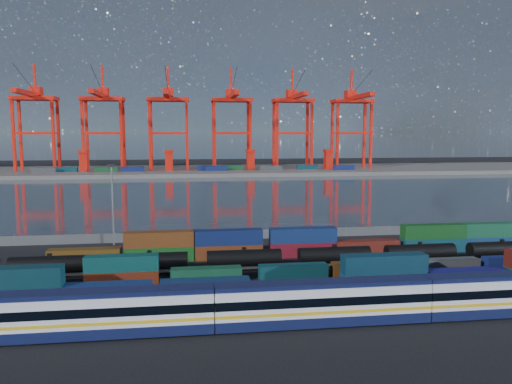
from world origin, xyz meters
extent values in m
plane|color=black|center=(0.00, 0.00, 0.00)|extent=(700.00, 700.00, 0.00)
plane|color=#2E3843|center=(0.00, 105.00, 0.01)|extent=(700.00, 700.00, 0.00)
cube|color=#514F4C|center=(0.00, 210.00, 1.00)|extent=(700.00, 70.00, 2.00)
cone|color=#1E2630|center=(-200.00, 1600.00, 260.00)|extent=(1100.00, 1100.00, 520.00)
cone|color=#1E2630|center=(200.00, 1600.00, 230.00)|extent=(1040.00, 1040.00, 460.00)
cone|color=#1E2630|center=(600.00, 1600.00, 190.00)|extent=(960.00, 960.00, 380.00)
cone|color=#1E2630|center=(950.00, 1600.00, 150.00)|extent=(840.00, 840.00, 300.00)
cube|color=silver|center=(-24.95, -21.54, 3.00)|extent=(25.89, 3.11, 3.94)
cube|color=#0F1437|center=(-24.95, -21.54, 0.93)|extent=(25.89, 3.17, 1.24)
cube|color=#0F1437|center=(-24.95, -21.54, 5.23)|extent=(25.89, 2.80, 0.52)
cube|color=gold|center=(-24.95, -21.54, 2.17)|extent=(25.92, 3.20, 0.37)
cube|color=black|center=(-24.95, -21.54, 3.42)|extent=(25.92, 3.20, 1.04)
cube|color=black|center=(-34.01, -21.54, 0.36)|extent=(3.11, 2.07, 0.72)
cube|color=black|center=(-15.88, -21.54, 0.36)|extent=(3.11, 2.07, 0.72)
cube|color=silver|center=(1.05, -21.54, 3.00)|extent=(25.89, 3.11, 3.94)
cube|color=#0F1437|center=(1.05, -21.54, 0.93)|extent=(25.89, 3.17, 1.24)
cube|color=#0F1437|center=(1.05, -21.54, 5.23)|extent=(25.89, 2.80, 0.52)
cube|color=gold|center=(1.05, -21.54, 2.17)|extent=(25.92, 3.20, 0.37)
cube|color=black|center=(1.05, -21.54, 3.42)|extent=(25.92, 3.20, 1.04)
cube|color=black|center=(-8.01, -21.54, 0.36)|extent=(3.11, 2.07, 0.72)
cube|color=black|center=(10.12, -21.54, 0.36)|extent=(3.11, 2.07, 0.72)
cube|color=black|center=(17.99, -21.54, 0.36)|extent=(3.11, 2.07, 0.72)
cube|color=#141156|center=(-37.67, -9.72, 1.35)|extent=(12.44, 2.53, 2.70)
cube|color=#0A2F39|center=(-37.67, -9.72, 4.04)|extent=(12.44, 2.53, 2.70)
cube|color=navy|center=(-26.05, -9.72, 1.35)|extent=(12.44, 2.53, 2.70)
cube|color=#0F294F|center=(-12.54, -9.72, 1.35)|extent=(12.44, 2.53, 2.70)
cube|color=navy|center=(13.44, -9.72, 1.35)|extent=(12.44, 2.53, 2.70)
cube|color=#0C2E43|center=(13.44, -9.72, 4.04)|extent=(12.44, 2.53, 2.70)
cube|color=navy|center=(26.36, -9.72, 1.35)|extent=(12.44, 2.53, 2.70)
cube|color=#532C10|center=(-38.78, -2.35, 1.18)|extent=(10.86, 2.21, 2.35)
cube|color=#5A1D0D|center=(-24.76, -2.35, 1.18)|extent=(10.86, 2.21, 2.35)
cube|color=#0C4341|center=(-24.76, -2.35, 3.53)|extent=(10.86, 2.21, 2.35)
cube|color=#13482D|center=(-12.13, -2.35, 1.18)|extent=(10.86, 2.21, 2.35)
cube|color=#0C3A41|center=(1.50, -2.35, 1.18)|extent=(10.86, 2.21, 2.35)
cube|color=#512D10|center=(13.32, -2.35, 1.18)|extent=(10.86, 2.21, 2.35)
cube|color=#404345|center=(27.19, -2.35, 1.18)|extent=(10.86, 2.21, 2.35)
cube|color=#563811|center=(-32.97, 11.65, 1.35)|extent=(12.45, 2.53, 2.70)
cube|color=#154F1A|center=(-19.90, 11.65, 1.35)|extent=(12.45, 2.53, 2.70)
cube|color=brown|center=(-19.90, 11.65, 4.05)|extent=(12.45, 2.53, 2.70)
cube|color=#5D2A12|center=(-7.61, 11.65, 1.35)|extent=(12.45, 2.53, 2.70)
cube|color=#0F1D4F|center=(-7.61, 11.65, 4.05)|extent=(12.45, 2.53, 2.70)
cube|color=maroon|center=(6.30, 11.65, 1.35)|extent=(12.45, 2.53, 2.70)
cube|color=navy|center=(6.30, 11.65, 4.05)|extent=(12.45, 2.53, 2.70)
cube|color=#5F1B13|center=(18.66, 11.65, 1.35)|extent=(12.45, 2.53, 2.70)
cube|color=#0E3B48|center=(32.05, 11.65, 1.35)|extent=(12.45, 2.53, 2.70)
cube|color=#134A1A|center=(32.05, 11.65, 4.05)|extent=(12.45, 2.53, 2.70)
cube|color=navy|center=(44.51, 11.65, 1.35)|extent=(12.45, 2.53, 2.70)
cube|color=#175736|center=(44.51, 11.65, 4.05)|extent=(12.45, 2.53, 2.70)
cylinder|color=black|center=(-36.61, 3.41, 2.18)|extent=(12.34, 2.75, 2.75)
cylinder|color=black|center=(-36.61, 3.41, 3.70)|extent=(0.76, 0.76, 0.47)
cube|color=black|center=(-36.61, 3.41, 0.66)|extent=(12.81, 1.90, 0.38)
cube|color=black|center=(-40.89, 3.41, 0.28)|extent=(2.37, 1.71, 0.57)
cube|color=black|center=(-32.34, 3.41, 0.28)|extent=(2.37, 1.71, 0.57)
cylinder|color=black|center=(-21.11, 3.41, 2.18)|extent=(12.34, 2.75, 2.75)
cylinder|color=black|center=(-21.11, 3.41, 3.70)|extent=(0.76, 0.76, 0.47)
cube|color=black|center=(-21.11, 3.41, 0.66)|extent=(12.81, 1.90, 0.38)
cube|color=black|center=(-25.39, 3.41, 0.28)|extent=(2.37, 1.71, 0.57)
cube|color=black|center=(-16.84, 3.41, 0.28)|extent=(2.37, 1.71, 0.57)
cylinder|color=black|center=(-5.61, 3.41, 2.18)|extent=(12.34, 2.75, 2.75)
cylinder|color=black|center=(-5.61, 3.41, 3.70)|extent=(0.76, 0.76, 0.47)
cube|color=black|center=(-5.61, 3.41, 0.66)|extent=(12.81, 1.90, 0.38)
cube|color=black|center=(-9.89, 3.41, 0.28)|extent=(2.37, 1.71, 0.57)
cube|color=black|center=(-1.34, 3.41, 0.28)|extent=(2.37, 1.71, 0.57)
cylinder|color=black|center=(9.89, 3.41, 2.18)|extent=(12.34, 2.75, 2.75)
cylinder|color=black|center=(9.89, 3.41, 3.70)|extent=(0.76, 0.76, 0.47)
cube|color=black|center=(9.89, 3.41, 0.66)|extent=(12.81, 1.90, 0.38)
cube|color=black|center=(5.61, 3.41, 0.28)|extent=(2.37, 1.71, 0.57)
cube|color=black|center=(14.16, 3.41, 0.28)|extent=(2.37, 1.71, 0.57)
cylinder|color=black|center=(25.39, 3.41, 2.18)|extent=(12.34, 2.75, 2.75)
cylinder|color=black|center=(25.39, 3.41, 3.70)|extent=(0.76, 0.76, 0.47)
cube|color=black|center=(25.39, 3.41, 0.66)|extent=(12.81, 1.90, 0.38)
cube|color=black|center=(21.11, 3.41, 0.28)|extent=(2.37, 1.71, 0.57)
cube|color=black|center=(29.66, 3.41, 0.28)|extent=(2.37, 1.71, 0.57)
cylinder|color=black|center=(40.89, 3.41, 2.18)|extent=(12.34, 2.75, 2.75)
cylinder|color=black|center=(40.89, 3.41, 3.70)|extent=(0.76, 0.76, 0.47)
cube|color=black|center=(40.89, 3.41, 0.66)|extent=(12.81, 1.90, 0.38)
cube|color=black|center=(36.61, 3.41, 0.28)|extent=(2.37, 1.71, 0.57)
cube|color=#595B5E|center=(0.00, 28.00, 1.00)|extent=(160.00, 0.06, 2.00)
cylinder|color=slate|center=(-50.00, 28.00, 1.10)|extent=(0.12, 0.12, 2.20)
cylinder|color=slate|center=(-40.00, 28.00, 1.10)|extent=(0.12, 0.12, 2.20)
cylinder|color=slate|center=(-30.00, 28.00, 1.10)|extent=(0.12, 0.12, 2.20)
cylinder|color=slate|center=(-20.00, 28.00, 1.10)|extent=(0.12, 0.12, 2.20)
cylinder|color=slate|center=(-10.00, 28.00, 1.10)|extent=(0.12, 0.12, 2.20)
cylinder|color=slate|center=(0.00, 28.00, 1.10)|extent=(0.12, 0.12, 2.20)
cylinder|color=slate|center=(10.00, 28.00, 1.10)|extent=(0.12, 0.12, 2.20)
cylinder|color=slate|center=(20.00, 28.00, 1.10)|extent=(0.12, 0.12, 2.20)
cylinder|color=slate|center=(30.00, 28.00, 1.10)|extent=(0.12, 0.12, 2.20)
cylinder|color=slate|center=(40.00, 28.00, 1.10)|extent=(0.12, 0.12, 2.20)
cylinder|color=slate|center=(50.00, 28.00, 1.10)|extent=(0.12, 0.12, 2.20)
cylinder|color=slate|center=(60.00, 28.00, 1.10)|extent=(0.12, 0.12, 2.20)
cylinder|color=slate|center=(-30.00, 26.00, 8.00)|extent=(0.36, 0.36, 16.00)
cube|color=black|center=(-30.00, 26.00, 16.30)|extent=(1.60, 0.40, 0.60)
cube|color=red|center=(-104.97, 199.56, 20.39)|extent=(1.45, 1.45, 40.78)
cube|color=red|center=(-104.97, 210.44, 20.39)|extent=(1.45, 1.45, 40.78)
cube|color=red|center=(-85.03, 199.56, 20.39)|extent=(1.45, 1.45, 40.78)
cube|color=red|center=(-85.03, 210.44, 20.39)|extent=(1.45, 1.45, 40.78)
cube|color=red|center=(-95.00, 199.56, 22.43)|extent=(19.94, 1.27, 1.27)
cube|color=red|center=(-95.00, 210.44, 22.43)|extent=(19.94, 1.27, 1.27)
cube|color=red|center=(-95.00, 205.00, 40.78)|extent=(22.66, 12.69, 1.99)
cube|color=red|center=(-95.00, 194.13, 42.59)|extent=(2.72, 43.50, 2.27)
cube|color=red|center=(-95.00, 208.62, 44.86)|extent=(5.44, 7.25, 4.53)
cube|color=red|center=(-95.00, 206.81, 51.65)|extent=(1.09, 1.09, 14.50)
cylinder|color=black|center=(-95.00, 191.95, 48.93)|extent=(0.22, 37.30, 12.30)
cube|color=red|center=(-69.97, 199.56, 20.39)|extent=(1.45, 1.45, 40.78)
cube|color=red|center=(-69.97, 210.44, 20.39)|extent=(1.45, 1.45, 40.78)
cube|color=red|center=(-50.03, 199.56, 20.39)|extent=(1.45, 1.45, 40.78)
cube|color=red|center=(-50.03, 210.44, 20.39)|extent=(1.45, 1.45, 40.78)
cube|color=red|center=(-60.00, 199.56, 22.43)|extent=(19.94, 1.27, 1.27)
cube|color=red|center=(-60.00, 210.44, 22.43)|extent=(19.94, 1.27, 1.27)
cube|color=red|center=(-60.00, 205.00, 40.78)|extent=(22.66, 12.69, 1.99)
cube|color=red|center=(-60.00, 194.13, 42.59)|extent=(2.72, 43.50, 2.27)
cube|color=red|center=(-60.00, 208.62, 44.86)|extent=(5.44, 7.25, 4.53)
cube|color=red|center=(-60.00, 206.81, 51.65)|extent=(1.09, 1.09, 14.50)
cylinder|color=black|center=(-60.00, 191.95, 48.93)|extent=(0.22, 37.30, 12.30)
cube|color=red|center=(-34.97, 199.56, 20.39)|extent=(1.45, 1.45, 40.78)
cube|color=red|center=(-34.97, 210.44, 20.39)|extent=(1.45, 1.45, 40.78)
cube|color=red|center=(-15.03, 199.56, 20.39)|extent=(1.45, 1.45, 40.78)
cube|color=red|center=(-15.03, 210.44, 20.39)|extent=(1.45, 1.45, 40.78)
cube|color=red|center=(-25.00, 199.56, 22.43)|extent=(19.94, 1.27, 1.27)
cube|color=red|center=(-25.00, 210.44, 22.43)|extent=(19.94, 1.27, 1.27)
cube|color=red|center=(-25.00, 205.00, 40.78)|extent=(22.66, 12.69, 1.99)
cube|color=red|center=(-25.00, 194.13, 42.59)|extent=(2.72, 43.50, 2.27)
cube|color=red|center=(-25.00, 208.62, 44.86)|extent=(5.44, 7.25, 4.53)
cube|color=red|center=(-25.00, 206.81, 51.65)|extent=(1.09, 1.09, 14.50)
cylinder|color=black|center=(-25.00, 191.95, 48.93)|extent=(0.22, 37.30, 12.30)
cube|color=red|center=(0.03, 199.56, 20.39)|extent=(1.45, 1.45, 40.78)
cube|color=red|center=(0.03, 210.44, 20.39)|extent=(1.45, 1.45, 40.78)
cube|color=red|center=(19.97, 199.56, 20.39)|extent=(1.45, 1.45, 40.78)
cube|color=red|center=(19.97, 210.44, 20.39)|extent=(1.45, 1.45, 40.78)
cube|color=red|center=(10.00, 199.56, 22.43)|extent=(19.94, 1.27, 1.27)
cube|color=red|center=(10.00, 210.44, 22.43)|extent=(19.94, 1.27, 1.27)
cube|color=red|center=(10.00, 205.00, 40.78)|extent=(22.66, 12.69, 1.99)
cube|color=red|center=(10.00, 194.13, 42.59)|extent=(2.72, 43.50, 2.27)
cube|color=red|center=(10.00, 208.62, 44.86)|extent=(5.44, 7.25, 4.53)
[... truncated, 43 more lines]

